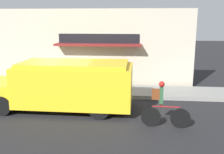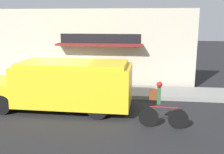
{
  "view_description": "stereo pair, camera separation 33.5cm",
  "coord_description": "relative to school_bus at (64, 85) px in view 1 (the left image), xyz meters",
  "views": [
    {
      "loc": [
        3.46,
        -11.81,
        3.7
      ],
      "look_at": [
        2.32,
        -0.2,
        1.1
      ],
      "focal_mm": 42.0,
      "sensor_mm": 36.0,
      "label": 1
    },
    {
      "loc": [
        3.8,
        -11.78,
        3.7
      ],
      "look_at": [
        2.32,
        -0.2,
        1.1
      ],
      "focal_mm": 42.0,
      "sensor_mm": 36.0,
      "label": 2
    }
  ],
  "objects": [
    {
      "name": "trash_bin",
      "position": [
        0.18,
        3.03,
        -0.5
      ],
      "size": [
        0.49,
        0.49,
        0.75
      ],
      "color": "#2D5138",
      "rests_on": "sidewalk"
    },
    {
      "name": "sidewalk",
      "position": [
        -0.5,
        2.66,
        -0.96
      ],
      "size": [
        28.0,
        2.04,
        0.18
      ],
      "color": "gray",
      "rests_on": "ground_plane"
    },
    {
      "name": "ground_plane",
      "position": [
        -0.5,
        1.64,
        -1.05
      ],
      "size": [
        70.0,
        70.0,
        0.0
      ],
      "primitive_type": "plane",
      "color": "#232326"
    },
    {
      "name": "school_bus",
      "position": [
        0.0,
        0.0,
        0.0
      ],
      "size": [
        6.21,
        2.67,
        2.01
      ],
      "rotation": [
        0.0,
        0.0,
        -0.01
      ],
      "color": "yellow",
      "rests_on": "ground_plane"
    },
    {
      "name": "storefront",
      "position": [
        -0.44,
        4.07,
        1.08
      ],
      "size": [
        12.98,
        0.92,
        4.24
      ],
      "color": "beige",
      "rests_on": "ground_plane"
    },
    {
      "name": "cyclist",
      "position": [
        3.86,
        -1.48,
        -0.28
      ],
      "size": [
        1.7,
        0.2,
        1.64
      ],
      "rotation": [
        0.0,
        0.0,
        -0.04
      ],
      "color": "black",
      "rests_on": "ground_plane"
    }
  ]
}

